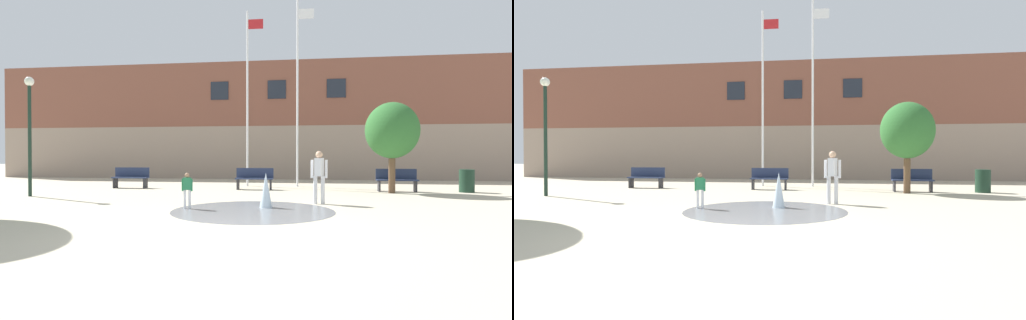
% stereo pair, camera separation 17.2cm
% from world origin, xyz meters
% --- Properties ---
extents(ground_plane, '(100.00, 100.00, 0.00)m').
position_xyz_m(ground_plane, '(0.00, 0.00, 0.00)').
color(ground_plane, '#BCB299').
extents(library_building, '(36.00, 6.05, 7.15)m').
position_xyz_m(library_building, '(0.00, 19.76, 3.58)').
color(library_building, gray).
rests_on(library_building, ground).
extents(splash_fountain, '(4.30, 4.30, 0.98)m').
position_xyz_m(splash_fountain, '(0.64, 3.68, 0.27)').
color(splash_fountain, gray).
rests_on(splash_fountain, ground).
extents(park_bench_far_left, '(1.60, 0.44, 0.91)m').
position_xyz_m(park_bench_far_left, '(-5.92, 9.68, 0.48)').
color(park_bench_far_left, '#28282D').
rests_on(park_bench_far_left, ground).
extents(park_bench_left_of_flagpoles, '(1.60, 0.44, 0.91)m').
position_xyz_m(park_bench_left_of_flagpoles, '(-0.36, 9.66, 0.48)').
color(park_bench_left_of_flagpoles, '#28282D').
rests_on(park_bench_left_of_flagpoles, ground).
extents(park_bench_center, '(1.60, 0.44, 0.91)m').
position_xyz_m(park_bench_center, '(5.43, 9.49, 0.48)').
color(park_bench_center, '#28282D').
rests_on(park_bench_center, ground).
extents(child_running, '(0.31, 0.17, 0.99)m').
position_xyz_m(child_running, '(-1.36, 3.43, 0.58)').
color(child_running, silver).
rests_on(child_running, ground).
extents(adult_in_red, '(0.50, 0.39, 1.59)m').
position_xyz_m(adult_in_red, '(2.24, 4.99, 0.93)').
color(adult_in_red, silver).
rests_on(adult_in_red, ground).
extents(flagpole_left, '(0.80, 0.10, 8.24)m').
position_xyz_m(flagpole_left, '(-0.93, 11.50, 4.37)').
color(flagpole_left, silver).
rests_on(flagpole_left, ground).
extents(flagpole_right, '(0.80, 0.10, 8.61)m').
position_xyz_m(flagpole_right, '(1.42, 11.50, 4.56)').
color(flagpole_right, silver).
rests_on(flagpole_right, ground).
extents(lamp_post_left_lane, '(0.32, 0.32, 4.24)m').
position_xyz_m(lamp_post_left_lane, '(-7.91, 5.85, 2.74)').
color(lamp_post_left_lane, '#192D23').
rests_on(lamp_post_left_lane, ground).
extents(trash_can, '(0.56, 0.56, 0.90)m').
position_xyz_m(trash_can, '(8.10, 9.53, 0.45)').
color(trash_can, '#193323').
rests_on(trash_can, ground).
extents(street_tree_near_building, '(2.04, 2.04, 3.51)m').
position_xyz_m(street_tree_near_building, '(5.11, 8.83, 2.40)').
color(street_tree_near_building, brown).
rests_on(street_tree_near_building, ground).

